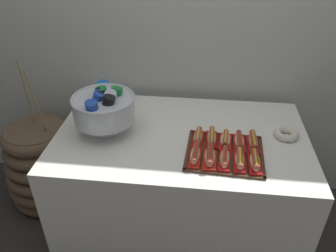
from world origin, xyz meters
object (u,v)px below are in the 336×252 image
(hot_dog_4, at_px, (255,161))
(punch_bowl, at_px, (104,107))
(serving_tray, at_px, (224,153))
(hot_dog_7, at_px, (225,140))
(hot_dog_5, at_px, (198,137))
(hot_dog_6, at_px, (212,138))
(cup_stack, at_px, (104,95))
(hot_dog_9, at_px, (253,142))
(hot_dog_8, at_px, (239,141))
(hot_dog_2, at_px, (225,158))
(buffet_table, at_px, (180,182))
(floor_vase, at_px, (43,165))
(hot_dog_1, at_px, (210,157))
(hot_dog_3, at_px, (240,160))
(donut, at_px, (286,134))
(hot_dog_0, at_px, (195,155))

(hot_dog_4, xyz_separation_m, punch_bowl, (-0.83, 0.24, 0.12))
(hot_dog_4, bearing_deg, serving_tray, 148.37)
(hot_dog_7, bearing_deg, hot_dog_4, -50.54)
(hot_dog_5, distance_m, hot_dog_6, 0.08)
(hot_dog_7, xyz_separation_m, cup_stack, (-0.77, 0.33, 0.06))
(serving_tray, bearing_deg, hot_dog_9, 26.00)
(hot_dog_4, distance_m, hot_dog_9, 0.17)
(punch_bowl, bearing_deg, hot_dog_8, -5.08)
(hot_dog_2, bearing_deg, buffet_table, 134.26)
(hot_dog_4, bearing_deg, hot_dog_9, 87.18)
(floor_vase, height_order, hot_dog_1, floor_vase)
(hot_dog_5, height_order, hot_dog_7, same)
(hot_dog_2, bearing_deg, hot_dog_3, -2.82)
(hot_dog_4, xyz_separation_m, donut, (0.21, 0.29, -0.01))
(hot_dog_3, bearing_deg, punch_bowl, 162.85)
(hot_dog_8, bearing_deg, hot_dog_5, 177.18)
(punch_bowl, relative_size, cup_stack, 1.95)
(floor_vase, distance_m, hot_dog_4, 1.57)
(hot_dog_7, bearing_deg, hot_dog_9, -2.82)
(hot_dog_9, relative_size, donut, 1.19)
(buffet_table, bearing_deg, punch_bowl, -177.88)
(hot_dog_5, height_order, hot_dog_6, hot_dog_6)
(serving_tray, bearing_deg, hot_dog_6, 129.46)
(hot_dog_5, height_order, cup_stack, cup_stack)
(hot_dog_3, height_order, punch_bowl, punch_bowl)
(hot_dog_4, distance_m, hot_dog_7, 0.22)
(hot_dog_0, xyz_separation_m, hot_dog_2, (0.15, -0.01, -0.00))
(buffet_table, height_order, hot_dog_3, hot_dog_3)
(hot_dog_2, height_order, hot_dog_8, hot_dog_2)
(hot_dog_1, relative_size, hot_dog_9, 1.07)
(hot_dog_0, relative_size, hot_dog_7, 1.09)
(hot_dog_3, height_order, hot_dog_7, hot_dog_3)
(hot_dog_6, relative_size, donut, 1.31)
(punch_bowl, distance_m, cup_stack, 0.29)
(buffet_table, xyz_separation_m, floor_vase, (-1.02, 0.19, -0.11))
(hot_dog_9, bearing_deg, hot_dog_8, 177.18)
(hot_dog_2, relative_size, hot_dog_4, 1.01)
(hot_dog_0, xyz_separation_m, punch_bowl, (-0.53, 0.22, 0.12))
(hot_dog_4, relative_size, hot_dog_8, 1.07)
(hot_dog_6, bearing_deg, serving_tray, -50.54)
(hot_dog_1, height_order, hot_dog_2, hot_dog_1)
(hot_dog_0, bearing_deg, hot_dog_8, 33.44)
(buffet_table, bearing_deg, hot_dog_4, -33.00)
(floor_vase, distance_m, hot_dog_0, 1.30)
(hot_dog_8, height_order, hot_dog_9, hot_dog_9)
(hot_dog_0, distance_m, hot_dog_1, 0.08)
(hot_dog_2, distance_m, hot_dog_6, 0.18)
(donut, bearing_deg, hot_dog_5, -167.35)
(serving_tray, height_order, cup_stack, cup_stack)
(hot_dog_6, bearing_deg, floor_vase, 167.45)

